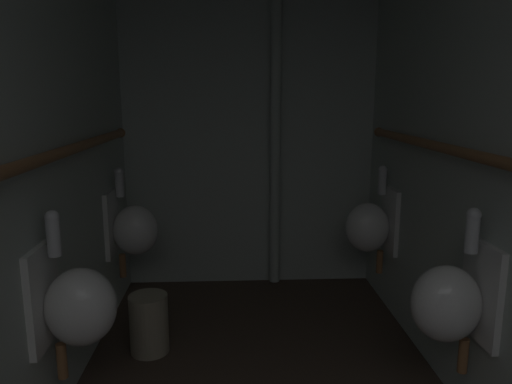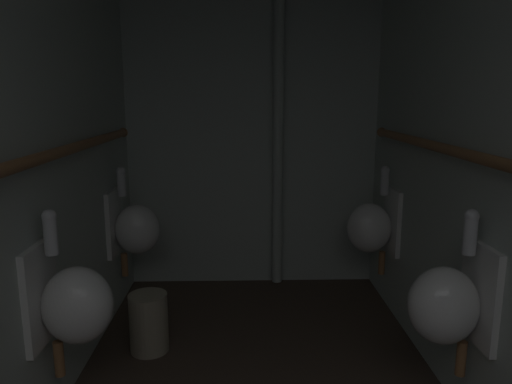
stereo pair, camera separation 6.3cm
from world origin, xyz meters
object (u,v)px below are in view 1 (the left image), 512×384
Objects in this scene: urinal_left_far at (132,228)px; urinal_right_mid at (451,301)px; waste_bin at (149,324)px; standpipe_back_wall at (276,130)px; urinal_right_far at (370,226)px; urinal_left_mid at (76,304)px.

urinal_left_far is 1.00× the size of urinal_right_mid.
urinal_right_mid is 1.65m from waste_bin.
urinal_right_mid is 1.91m from standpipe_back_wall.
standpipe_back_wall is at bearing 142.70° from urinal_right_far.
urinal_right_mid reaches higher than waste_bin.
urinal_right_mid is 0.32× the size of standpipe_back_wall.
urinal_left_far is 0.32× the size of standpipe_back_wall.
urinal_right_mid is at bearing -37.56° from urinal_left_far.
urinal_left_mid is at bearing -121.19° from standpipe_back_wall.
urinal_right_far is 0.32× the size of standpipe_back_wall.
urinal_left_mid is 2.03m from standpipe_back_wall.
standpipe_back_wall is 1.65m from waste_bin.
urinal_left_mid is at bearing -143.73° from urinal_right_far.
standpipe_back_wall is at bearing 58.81° from urinal_left_mid.
urinal_left_mid is at bearing -90.00° from urinal_left_far.
waste_bin is (0.18, 0.66, -0.43)m from urinal_left_mid.
urinal_left_mid is 2.17× the size of waste_bin.
urinal_left_mid is 1.61m from urinal_right_mid.
urinal_left_mid is 0.81m from waste_bin.
standpipe_back_wall is at bearing 50.41° from waste_bin.
urinal_left_far is 1.26m from standpipe_back_wall.
urinal_left_far is at bearing 108.79° from waste_bin.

